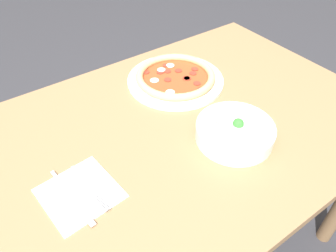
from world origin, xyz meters
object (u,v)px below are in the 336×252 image
at_px(pizza, 175,78).
at_px(fork, 89,187).
at_px(knife, 69,194).
at_px(bowl, 235,131).

xyz_separation_m(pizza, fork, (0.46, 0.26, -0.01)).
bearing_deg(knife, bowl, 74.20).
bearing_deg(knife, fork, 76.20).
height_order(fork, knife, same).
distance_m(pizza, knife, 0.57).
distance_m(bowl, knife, 0.48).
relative_size(pizza, fork, 1.94).
bearing_deg(bowl, pizza, -95.94).
relative_size(pizza, knife, 1.63).
bearing_deg(fork, pizza, 113.86).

